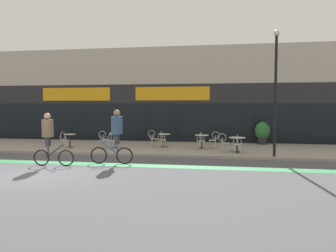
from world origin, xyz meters
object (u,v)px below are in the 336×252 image
cafe_chair_2_side (153,137)px  planter_pot (262,132)px  bistro_table_2 (164,138)px  cafe_chair_3_side (214,139)px  bistro_table_0 (70,138)px  cafe_chair_1_near (111,139)px  cyclist_2 (116,132)px  cafe_chair_0_near (64,139)px  cyclist_1 (49,135)px  cafe_chair_4_side (224,141)px  cafe_chair_2_near (162,139)px  bistro_table_1 (115,138)px  bistro_table_4 (237,141)px  cafe_chair_3_near (201,140)px  cafe_chair_1_side (104,138)px  bistro_table_3 (202,139)px  lamp_post (276,85)px  cafe_chair_4_near (237,143)px

cafe_chair_2_side → planter_pot: bearing=25.3°
bistro_table_2 → cafe_chair_3_side: size_ratio=0.79×
bistro_table_0 → cafe_chair_1_near: bearing=-10.1°
cafe_chair_1_near → cyclist_2: 3.71m
cafe_chair_0_near → cyclist_1: 4.33m
cafe_chair_4_side → cafe_chair_2_near: bearing=174.6°
cyclist_1 → cyclist_2: size_ratio=0.94×
bistro_table_1 → cafe_chair_2_near: (2.50, 0.25, -0.01)m
bistro_table_4 → cafe_chair_2_side: size_ratio=0.88×
cyclist_1 → bistro_table_1: bearing=72.7°
bistro_table_1 → cyclist_1: cyclist_1 is taller
bistro_table_0 → cafe_chair_1_near: (2.49, -0.44, 0.01)m
bistro_table_1 → cafe_chair_3_side: cafe_chair_3_side is taller
cafe_chair_3_near → cafe_chair_4_side: same height
cafe_chair_2_side → cafe_chair_3_near: (2.69, -0.88, 0.00)m
cafe_chair_4_side → bistro_table_2: bearing=164.6°
bistro_table_4 → cafe_chair_4_side: bearing=179.0°
cafe_chair_1_side → cyclist_1: bearing=-92.8°
bistro_table_2 → cafe_chair_1_side: bearing=-164.4°
cafe_chair_3_near → bistro_table_3: bearing=7.2°
cafe_chair_2_near → cafe_chair_2_side: size_ratio=1.00×
bistro_table_1 → bistro_table_3: 4.63m
bistro_table_3 → cafe_chair_0_near: 7.23m
cafe_chair_2_near → cyclist_2: cyclist_2 is taller
bistro_table_2 → cafe_chair_2_near: cafe_chair_2_near is taller
bistro_table_3 → lamp_post: bearing=-34.1°
lamp_post → cafe_chair_4_side: bearing=153.2°
bistro_table_2 → cafe_chair_2_near: bearing=-90.5°
bistro_table_0 → cyclist_2: 5.49m
bistro_table_4 → cafe_chair_4_near: size_ratio=0.88×
bistro_table_1 → cafe_chair_4_near: 6.45m
cafe_chair_0_near → cafe_chair_1_side: (1.88, 0.81, 0.00)m
planter_pot → cyclist_1: bearing=-138.9°
planter_pot → bistro_table_3: bearing=-144.8°
bistro_table_3 → bistro_table_2: bearing=173.1°
cafe_chair_1_side → cafe_chair_1_near: bearing=-43.0°
bistro_table_1 → lamp_post: lamp_post is taller
cafe_chair_4_side → bistro_table_0: bearing=-174.2°
lamp_post → cafe_chair_3_near: bearing=153.9°
cafe_chair_1_side → cafe_chair_3_near: size_ratio=1.00×
bistro_table_2 → cafe_chair_3_near: cafe_chair_3_near is taller
cafe_chair_0_near → lamp_post: bearing=-86.3°
bistro_table_0 → cyclist_2: size_ratio=0.33×
cafe_chair_4_near → cyclist_2: size_ratio=0.41×
cafe_chair_4_side → planter_pot: size_ratio=0.69×
cafe_chair_3_side → bistro_table_1: bearing=9.3°
cyclist_1 → bistro_table_2: bearing=53.1°
bistro_table_0 → cafe_chair_3_side: (7.70, 0.81, 0.01)m
bistro_table_0 → cafe_chair_4_near: bearing=-6.4°
cafe_chair_2_near → cafe_chair_3_side: same height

